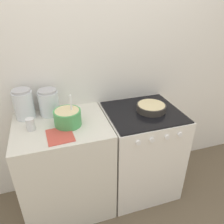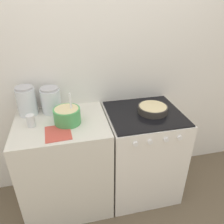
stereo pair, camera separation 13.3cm
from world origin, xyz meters
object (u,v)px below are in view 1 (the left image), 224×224
mixing_bowl (68,117)px  storage_jar_middle (49,104)px  storage_jar_left (24,106)px  stove (140,151)px  baking_pan (151,107)px  tin_can (31,124)px

mixing_bowl → storage_jar_middle: 0.26m
storage_jar_left → storage_jar_middle: 0.20m
storage_jar_left → storage_jar_middle: storage_jar_left is taller
stove → storage_jar_middle: (-0.78, 0.20, 0.54)m
baking_pan → storage_jar_left: bearing=168.7°
baking_pan → tin_can: (-1.01, -0.00, 0.02)m
baking_pan → storage_jar_left: size_ratio=1.03×
stove → baking_pan: size_ratio=3.48×
storage_jar_middle → baking_pan: bearing=-13.8°
stove → storage_jar_left: size_ratio=3.57×
mixing_bowl → storage_jar_left: bearing=144.7°
mixing_bowl → tin_can: mixing_bowl is taller
stove → storage_jar_left: (-0.98, 0.20, 0.55)m
storage_jar_left → tin_can: size_ratio=2.59×
stove → baking_pan: baking_pan is taller
baking_pan → storage_jar_middle: size_ratio=1.14×
tin_can → storage_jar_left: bearing=101.3°
mixing_bowl → storage_jar_left: 0.39m
stove → mixing_bowl: 0.84m
mixing_bowl → storage_jar_left: (-0.32, 0.23, 0.03)m
tin_can → mixing_bowl: bearing=-2.9°
baking_pan → tin_can: 1.01m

